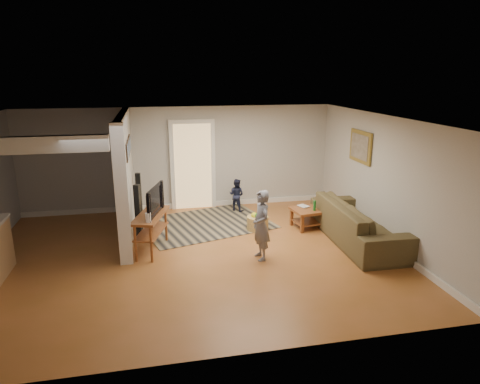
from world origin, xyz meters
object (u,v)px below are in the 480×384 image
speaker_right (139,198)px  toddler (237,211)px  sofa (357,241)px  toy_basket (258,222)px  speaker_left (138,211)px  coffee_table (317,212)px  child (261,258)px  tv_console (151,218)px

speaker_right → toddler: (2.30, 0.31, -0.56)m
sofa → speaker_right: size_ratio=2.40×
speaker_right → toy_basket: bearing=-18.9°
speaker_left → toy_basket: speaker_left is taller
sofa → toy_basket: (-1.82, 1.00, 0.17)m
toy_basket → speaker_left: bearing=177.1°
sofa → coffee_table: 1.13m
toy_basket → toddler: toy_basket is taller
speaker_left → child: bearing=-13.5°
speaker_left → toy_basket: (2.48, -0.13, -0.38)m
toy_basket → toddler: size_ratio=0.58×
coffee_table → speaker_right: bearing=163.6°
coffee_table → tv_console: bearing=-169.7°
sofa → child: bearing=102.9°
child → speaker_left: bearing=-132.7°
coffee_table → speaker_left: 3.82m
toddler → speaker_right: bearing=45.3°
sofa → speaker_right: speaker_right is taller
coffee_table → child: (-1.63, -1.40, -0.33)m
tv_console → toddler: size_ratio=1.54×
coffee_table → toddler: (-1.52, 1.43, -0.33)m
tv_console → child: (1.93, -0.75, -0.66)m
speaker_right → child: 3.38m
toy_basket → toddler: bearing=97.6°
child → tv_console: bearing=-118.5°
sofa → toy_basket: toy_basket is taller
tv_console → speaker_right: size_ratio=1.10×
coffee_table → speaker_right: (-3.81, 1.12, 0.23)m
speaker_right → toy_basket: size_ratio=2.43×
coffee_table → tv_console: size_ratio=0.93×
child → toddler: (0.11, 2.83, 0.00)m
speaker_right → toy_basket: (2.48, -1.08, -0.39)m
speaker_right → toddler: size_ratio=1.40×
sofa → child: (-2.11, -0.43, 0.00)m
sofa → tv_console: size_ratio=2.18×
tv_console → speaker_left: 0.86m
child → sofa: bearing=94.5°
tv_console → toy_basket: size_ratio=2.67×
speaker_left → toddler: 2.68m
tv_console → speaker_right: 1.79m
toy_basket → child: bearing=-101.6°
tv_console → speaker_right: (-0.26, 1.77, -0.10)m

